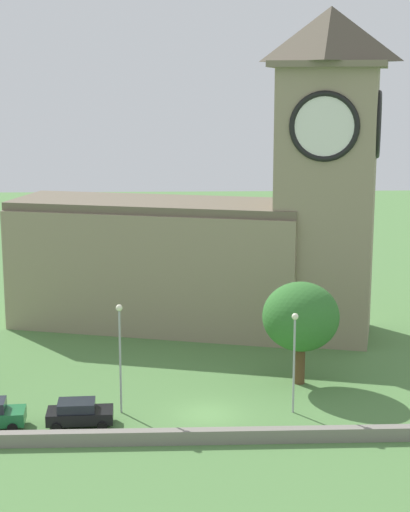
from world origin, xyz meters
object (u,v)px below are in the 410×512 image
Objects in this scene: streetlamp_central at (294,346)px; car_black at (79,413)px; streetlamp_west_mid at (120,342)px; tree_churchyard at (301,317)px; church at (224,228)px.

car_black is at bearing -173.33° from streetlamp_central.
streetlamp_central is at bearing 6.67° from car_black.
streetlamp_west_mid is 0.98× the size of tree_churchyard.
streetlamp_west_mid reaches higher than car_black.
tree_churchyard is at bearing 21.70° from streetlamp_west_mid.
streetlamp_central is at bearing -2.10° from streetlamp_west_mid.
streetlamp_central is (3.42, -19.44, -4.49)m from church.
streetlamp_west_mid is (-7.95, -19.03, -4.15)m from church.
streetlamp_central is (11.37, -0.42, -0.34)m from streetlamp_west_mid.
tree_churchyard is (4.65, -14.01, -4.07)m from church.
streetlamp_central is 5.59m from tree_churchyard.
church is 7.81× the size of car_black.
church is 21.03m from streetlamp_west_mid.
church is at bearing 63.53° from car_black.
streetlamp_west_mid is at bearing 177.90° from streetlamp_central.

